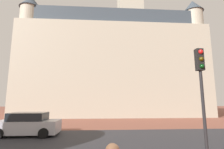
# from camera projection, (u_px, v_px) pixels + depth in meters

# --- Properties ---
(ground_plane) EXTENTS (120.00, 120.00, 0.00)m
(ground_plane) POSITION_uv_depth(u_px,v_px,m) (115.00, 132.00, 12.71)
(ground_plane) COLOR brown
(street_asphalt_strip) EXTENTS (120.00, 6.74, 0.00)m
(street_asphalt_strip) POSITION_uv_depth(u_px,v_px,m) (118.00, 139.00, 10.32)
(street_asphalt_strip) COLOR #2D2D33
(street_asphalt_strip) RESTS_ON ground_plane
(landmark_building) EXTENTS (29.19, 12.22, 30.67)m
(landmark_building) POSITION_uv_depth(u_px,v_px,m) (114.00, 65.00, 29.57)
(landmark_building) COLOR #B2A893
(landmark_building) RESTS_ON ground_plane
(car_silver) EXTENTS (4.19, 2.06, 1.55)m
(car_silver) POSITION_uv_depth(u_px,v_px,m) (28.00, 124.00, 11.49)
(car_silver) COLOR #B2B2BC
(car_silver) RESTS_ON ground_plane
(traffic_light_pole) EXTENTS (0.28, 0.34, 4.47)m
(traffic_light_pole) POSITION_uv_depth(u_px,v_px,m) (201.00, 81.00, 6.62)
(traffic_light_pole) COLOR black
(traffic_light_pole) RESTS_ON ground_plane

